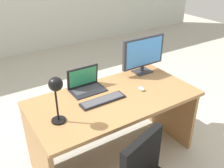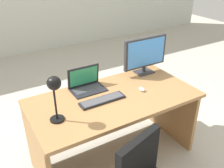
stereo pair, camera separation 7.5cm
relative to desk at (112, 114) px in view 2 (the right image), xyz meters
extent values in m
plane|color=#B7B2A3|center=(0.00, 1.45, -0.54)|extent=(12.00, 12.00, 0.00)
cube|color=#9E7042|center=(0.00, -0.05, 0.21)|extent=(1.60, 0.82, 0.04)
cube|color=#9E7042|center=(-0.78, -0.05, -0.17)|extent=(0.04, 0.72, 0.72)
cube|color=#9E7042|center=(0.78, -0.05, -0.17)|extent=(0.04, 0.72, 0.72)
cube|color=#9E7042|center=(0.00, 0.26, -0.14)|extent=(1.41, 0.02, 0.51)
cube|color=#2D2D33|center=(0.57, 0.24, 0.23)|extent=(0.20, 0.16, 0.01)
cube|color=#2D2D33|center=(0.57, 0.25, 0.27)|extent=(0.04, 0.02, 0.06)
cube|color=#2D2D33|center=(0.57, 0.24, 0.47)|extent=(0.54, 0.04, 0.34)
cube|color=#3F8CEA|center=(0.57, 0.22, 0.47)|extent=(0.49, 0.00, 0.30)
cube|color=black|center=(-0.16, 0.19, 0.23)|extent=(0.34, 0.22, 0.01)
cube|color=#38383D|center=(-0.16, 0.21, 0.24)|extent=(0.29, 0.12, 0.00)
cube|color=black|center=(-0.16, 0.29, 0.34)|extent=(0.34, 0.03, 0.21)
cube|color=#2D9966|center=(-0.16, 0.28, 0.34)|extent=(0.30, 0.02, 0.18)
cube|color=black|center=(-0.13, -0.06, 0.23)|extent=(0.44, 0.12, 0.02)
cube|color=#47474C|center=(-0.13, -0.06, 0.25)|extent=(0.40, 0.10, 0.00)
ellipsoid|color=silver|center=(0.30, -0.09, 0.24)|extent=(0.04, 0.08, 0.03)
cylinder|color=black|center=(-0.59, -0.12, 0.23)|extent=(0.12, 0.12, 0.01)
cylinder|color=black|center=(-0.59, -0.12, 0.39)|extent=(0.02, 0.02, 0.30)
sphere|color=black|center=(-0.59, -0.15, 0.58)|extent=(0.11, 0.11, 0.11)
cube|color=black|center=(-0.21, -0.73, 0.09)|extent=(0.44, 0.18, 0.43)
camera|label=1|loc=(-1.13, -1.76, 1.45)|focal=40.21mm
camera|label=2|loc=(-1.07, -1.80, 1.45)|focal=40.21mm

